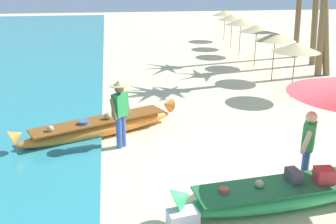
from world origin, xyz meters
TOP-DOWN VIEW (x-y plane):
  - ground_plane at (0.00, 0.00)m, footprint 80.00×80.00m
  - boat_green_foreground at (-0.29, -0.98)m, footprint 4.21×1.13m
  - boat_orange_midground at (-3.60, 2.87)m, footprint 4.31×2.35m
  - person_vendor_hatted at (-3.09, 2.09)m, footprint 0.54×0.51m
  - person_tourist_customer at (0.45, -0.33)m, footprint 0.47×0.56m
  - parasol_row_0 at (2.87, 5.34)m, footprint 1.60×1.60m
  - parasol_row_1 at (3.16, 7.69)m, footprint 1.60×1.60m
  - parasol_row_2 at (3.39, 10.26)m, footprint 1.60×1.60m
  - parasol_row_3 at (3.55, 12.93)m, footprint 1.60×1.60m
  - parasol_row_4 at (3.79, 15.20)m, footprint 1.60×1.60m
  - parasol_row_5 at (4.19, 17.96)m, footprint 1.60×1.60m
  - cooler_box at (-2.21, -1.37)m, footprint 0.55×0.39m

SIDE VIEW (x-z plane):
  - ground_plane at x=0.00m, z-range 0.00..0.00m
  - cooler_box at x=-2.21m, z-range 0.00..0.34m
  - boat_orange_midground at x=-3.60m, z-range -0.11..0.61m
  - boat_green_foreground at x=-0.29m, z-range -0.11..0.62m
  - person_tourist_customer at x=0.45m, z-range 0.10..1.67m
  - person_vendor_hatted at x=-3.09m, z-range 0.13..1.83m
  - parasol_row_0 at x=2.87m, z-range 0.79..2.70m
  - parasol_row_1 at x=3.16m, z-range 0.79..2.70m
  - parasol_row_2 at x=3.39m, z-range 0.79..2.70m
  - parasol_row_3 at x=3.55m, z-range 0.79..2.70m
  - parasol_row_4 at x=3.79m, z-range 0.79..2.70m
  - parasol_row_5 at x=4.19m, z-range 0.79..2.70m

